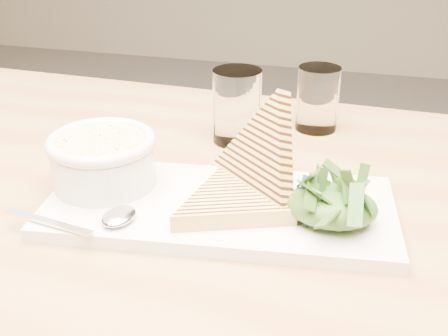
% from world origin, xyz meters
% --- Properties ---
extents(table_top, '(1.30, 0.89, 0.04)m').
position_xyz_m(table_top, '(0.14, -0.11, 0.73)').
color(table_top, '#A07C48').
rests_on(table_top, ground).
extents(platter, '(0.42, 0.22, 0.02)m').
position_xyz_m(platter, '(0.25, -0.11, 0.76)').
color(platter, white).
rests_on(platter, table_top).
extents(soup_bowl, '(0.12, 0.12, 0.05)m').
position_xyz_m(soup_bowl, '(0.11, -0.10, 0.79)').
color(soup_bowl, white).
rests_on(soup_bowl, platter).
extents(soup, '(0.10, 0.10, 0.01)m').
position_xyz_m(soup, '(0.11, -0.10, 0.82)').
color(soup, '#FEDB98').
rests_on(soup, soup_bowl).
extents(bowl_rim, '(0.13, 0.13, 0.01)m').
position_xyz_m(bowl_rim, '(0.11, -0.10, 0.82)').
color(bowl_rim, white).
rests_on(bowl_rim, soup_bowl).
extents(sandwich_flat, '(0.20, 0.20, 0.02)m').
position_xyz_m(sandwich_flat, '(0.27, -0.13, 0.78)').
color(sandwich_flat, '#D9AA56').
rests_on(sandwich_flat, platter).
extents(sandwich_lean, '(0.21, 0.21, 0.18)m').
position_xyz_m(sandwich_lean, '(0.30, -0.08, 0.82)').
color(sandwich_lean, '#D9AA56').
rests_on(sandwich_lean, sandwich_flat).
extents(salad_base, '(0.10, 0.08, 0.04)m').
position_xyz_m(salad_base, '(0.38, -0.12, 0.79)').
color(salad_base, '#173C0C').
rests_on(salad_base, platter).
extents(arugula_pile, '(0.11, 0.10, 0.05)m').
position_xyz_m(arugula_pile, '(0.38, -0.12, 0.79)').
color(arugula_pile, '#3D6125').
rests_on(arugula_pile, platter).
extents(spoon_bowl, '(0.04, 0.05, 0.01)m').
position_xyz_m(spoon_bowl, '(0.16, -0.18, 0.77)').
color(spoon_bowl, silver).
rests_on(spoon_bowl, platter).
extents(spoon_handle, '(0.11, 0.03, 0.00)m').
position_xyz_m(spoon_handle, '(0.09, -0.21, 0.77)').
color(spoon_handle, silver).
rests_on(spoon_handle, platter).
extents(glass_near, '(0.07, 0.07, 0.11)m').
position_xyz_m(glass_near, '(0.22, 0.10, 0.80)').
color(glass_near, white).
rests_on(glass_near, table_top).
extents(glass_far, '(0.06, 0.06, 0.10)m').
position_xyz_m(glass_far, '(0.33, 0.17, 0.80)').
color(glass_far, white).
rests_on(glass_far, table_top).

